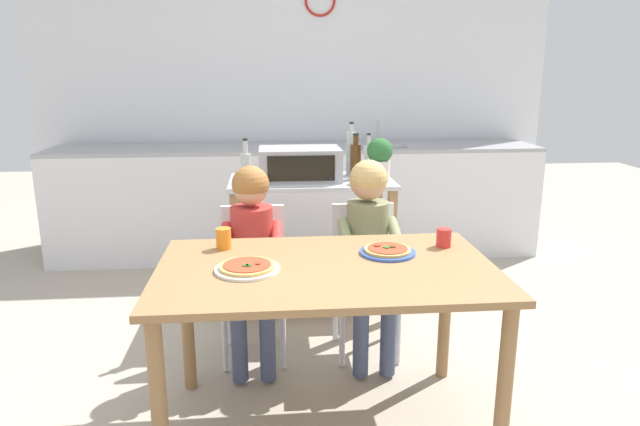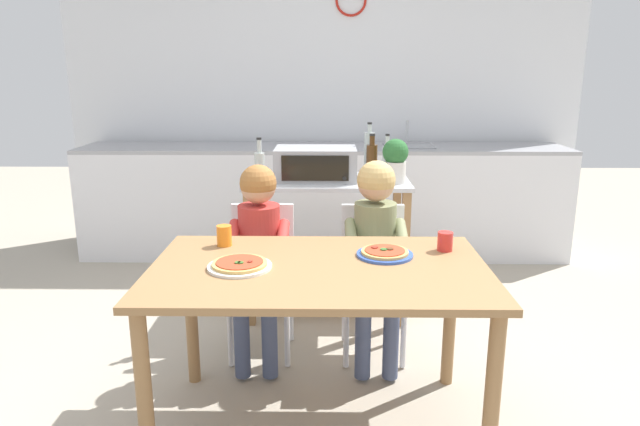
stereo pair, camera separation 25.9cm
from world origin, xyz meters
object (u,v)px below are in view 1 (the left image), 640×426
Objects in this scene: bottle_tall_green_wine at (356,160)px; dining_chair_left at (254,271)px; kitchen_island_cart at (312,225)px; bottle_slim_sauce at (246,169)px; child_in_red_shirt at (252,243)px; drinking_cup_red at (444,238)px; potted_herb_plant at (380,158)px; pizza_plate_white at (247,268)px; drinking_cup_orange at (224,238)px; pizza_plate_blue_rimmed at (388,251)px; toaster_oven at (300,164)px; bottle_brown_beer at (351,153)px; dining_table at (326,288)px; dining_chair_right at (365,267)px; child_in_olive_shirt at (369,236)px; bottle_squat_spirits at (368,159)px.

dining_chair_left is (-0.63, -0.52, -0.51)m from bottle_tall_green_wine.
kitchen_island_cart is at bearing 177.36° from bottle_tall_green_wine.
bottle_slim_sauce reaches higher than child_in_red_shirt.
bottle_slim_sauce is at bearing 138.01° from drinking_cup_red.
potted_herb_plant is 1.42m from pizza_plate_white.
bottle_tall_green_wine reaches higher than drinking_cup_orange.
pizza_plate_blue_rimmed is (0.61, 0.16, -0.00)m from pizza_plate_white.
toaster_oven is (-0.07, -0.00, 0.39)m from kitchen_island_cart.
bottle_tall_green_wine reaches higher than pizza_plate_blue_rimmed.
bottle_brown_beer reaches higher than drinking_cup_orange.
kitchen_island_cart is 0.97× the size of child_in_red_shirt.
bottle_brown_beer reaches higher than child_in_red_shirt.
pizza_plate_blue_rimmed is at bearing -91.08° from bottle_tall_green_wine.
dining_table is 0.34m from pizza_plate_white.
drinking_cup_red is at bearing -59.88° from toaster_oven.
child_in_red_shirt is at bearing -169.32° from dining_chair_right.
toaster_oven is at bearing -179.90° from kitchen_island_cart.
drinking_cup_orange reaches higher than dining_chair_left.
dining_chair_left is at bearing -83.64° from bottle_slim_sauce.
potted_herb_plant reaches higher than dining_chair_left.
child_in_olive_shirt is 0.46m from pizza_plate_blue_rimmed.
bottle_slim_sauce reaches higher than potted_herb_plant.
toaster_oven is 5.22× the size of drinking_cup_orange.
bottle_squat_spirits is 0.33× the size of dining_chair_right.
drinking_cup_orange is at bearing -109.68° from child_in_red_shirt.
bottle_tall_green_wine reaches higher than dining_chair_left.
potted_herb_plant is 0.33× the size of dining_chair_left.
bottle_squat_spirits is 1.00× the size of potted_herb_plant.
potted_herb_plant is at bearing -84.65° from bottle_squat_spirits.
drinking_cup_orange is (-0.72, -0.44, 0.32)m from dining_chair_right.
child_in_red_shirt is at bearing -134.49° from bottle_tall_green_wine.
pizza_plate_white is (0.00, -0.74, 0.28)m from dining_chair_left.
dining_chair_left is 0.79m from pizza_plate_white.
potted_herb_plant is 3.12× the size of drinking_cup_red.
bottle_squat_spirits is 0.25× the size of child_in_red_shirt.
bottle_brown_beer is at bearing 88.99° from child_in_olive_shirt.
bottle_brown_beer is 1.06m from dining_chair_left.
toaster_oven is 0.49m from potted_herb_plant.
potted_herb_plant is 1.09× the size of pizza_plate_blue_rimmed.
kitchen_island_cart is at bearing 102.77° from pizza_plate_blue_rimmed.
drinking_cup_red is at bearing -3.41° from drinking_cup_orange.
drinking_cup_red is at bearing -23.30° from child_in_red_shirt.
potted_herb_plant is at bearing 69.13° from dining_table.
child_in_red_shirt reaches higher than drinking_cup_orange.
bottle_slim_sauce reaches higher than toaster_oven.
dining_chair_right is (-0.13, -0.69, -0.49)m from bottle_squat_spirits.
kitchen_island_cart is at bearing -153.49° from bottle_brown_beer.
kitchen_island_cart is 1.25m from dining_table.
bottle_squat_spirits is 1.43m from drinking_cup_orange.
bottle_tall_green_wine is at bearing 52.27° from drinking_cup_orange.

